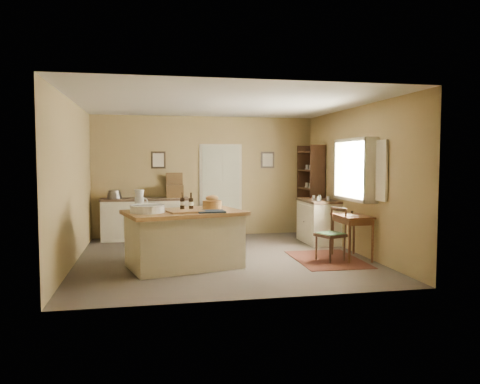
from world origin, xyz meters
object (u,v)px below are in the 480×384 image
object	(u,v)px
work_island	(183,237)
writing_desk	(352,221)
desk_chair	(330,235)
shelving_unit	(313,191)
right_cabinet	(318,221)
sideboard	(146,217)

from	to	relation	value
work_island	writing_desk	bearing A→B (deg)	-13.19
desk_chair	shelving_unit	size ratio (longest dim) A/B	0.43
desk_chair	shelving_unit	xyz separation A→B (m)	(0.59, 2.51, 0.58)
writing_desk	right_cabinet	distance (m)	1.64
work_island	right_cabinet	world-z (taller)	work_island
sideboard	right_cabinet	xyz separation A→B (m)	(3.54, -1.07, -0.02)
work_island	right_cabinet	distance (m)	3.39
work_island	sideboard	xyz separation A→B (m)	(-0.61, 2.77, -0.00)
work_island	writing_desk	size ratio (longest dim) A/B	2.52
work_island	shelving_unit	world-z (taller)	shelving_unit
desk_chair	right_cabinet	distance (m)	1.78
work_island	writing_desk	xyz separation A→B (m)	(2.93, 0.07, 0.18)
writing_desk	shelving_unit	xyz separation A→B (m)	(0.15, 2.42, 0.36)
sideboard	shelving_unit	world-z (taller)	shelving_unit
desk_chair	right_cabinet	size ratio (longest dim) A/B	0.79
sideboard	shelving_unit	xyz separation A→B (m)	(3.70, -0.28, 0.54)
sideboard	right_cabinet	distance (m)	3.70
sideboard	desk_chair	size ratio (longest dim) A/B	2.11
sideboard	desk_chair	bearing A→B (deg)	-41.93
work_island	shelving_unit	distance (m)	4.00
writing_desk	right_cabinet	world-z (taller)	right_cabinet
sideboard	writing_desk	world-z (taller)	sideboard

